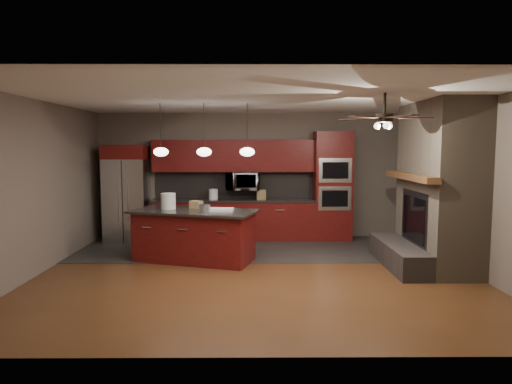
{
  "coord_description": "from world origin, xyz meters",
  "views": [
    {
      "loc": [
        -0.05,
        -7.26,
        2.05
      ],
      "look_at": [
        0.0,
        0.6,
        1.27
      ],
      "focal_mm": 32.0,
      "sensor_mm": 36.0,
      "label": 1
    }
  ],
  "objects_px": {
    "paint_can": "(204,208)",
    "counter_bucket": "(213,194)",
    "counter_box": "(261,195)",
    "paint_tray": "(220,210)",
    "cardboard_box": "(196,204)",
    "white_bucket": "(168,201)",
    "microwave": "(243,181)",
    "kitchen_island": "(194,235)",
    "refrigerator": "(127,193)",
    "oven_tower": "(333,186)"
  },
  "relations": [
    {
      "from": "refrigerator",
      "to": "kitchen_island",
      "type": "bearing_deg",
      "value": -47.03
    },
    {
      "from": "microwave",
      "to": "kitchen_island",
      "type": "distance_m",
      "value": 2.27
    },
    {
      "from": "refrigerator",
      "to": "paint_tray",
      "type": "relative_size",
      "value": 4.61
    },
    {
      "from": "oven_tower",
      "to": "paint_tray",
      "type": "bearing_deg",
      "value": -139.75
    },
    {
      "from": "kitchen_island",
      "to": "counter_bucket",
      "type": "height_order",
      "value": "counter_bucket"
    },
    {
      "from": "microwave",
      "to": "oven_tower",
      "type": "bearing_deg",
      "value": -1.66
    },
    {
      "from": "microwave",
      "to": "counter_box",
      "type": "relative_size",
      "value": 3.39
    },
    {
      "from": "refrigerator",
      "to": "white_bucket",
      "type": "relative_size",
      "value": 7.22
    },
    {
      "from": "paint_can",
      "to": "paint_tray",
      "type": "relative_size",
      "value": 0.44
    },
    {
      "from": "refrigerator",
      "to": "paint_can",
      "type": "distance_m",
      "value": 2.78
    },
    {
      "from": "kitchen_island",
      "to": "cardboard_box",
      "type": "relative_size",
      "value": 11.28
    },
    {
      "from": "refrigerator",
      "to": "cardboard_box",
      "type": "bearing_deg",
      "value": -41.97
    },
    {
      "from": "white_bucket",
      "to": "refrigerator",
      "type": "bearing_deg",
      "value": 126.11
    },
    {
      "from": "paint_can",
      "to": "counter_box",
      "type": "bearing_deg",
      "value": 63.58
    },
    {
      "from": "kitchen_island",
      "to": "microwave",
      "type": "bearing_deg",
      "value": 83.84
    },
    {
      "from": "kitchen_island",
      "to": "counter_bucket",
      "type": "bearing_deg",
      "value": 101.43
    },
    {
      "from": "paint_can",
      "to": "counter_box",
      "type": "xyz_separation_m",
      "value": [
        1.02,
        2.06,
        0.02
      ]
    },
    {
      "from": "kitchen_island",
      "to": "paint_tray",
      "type": "relative_size",
      "value": 5.3
    },
    {
      "from": "white_bucket",
      "to": "microwave",
      "type": "bearing_deg",
      "value": 53.53
    },
    {
      "from": "counter_bucket",
      "to": "counter_box",
      "type": "height_order",
      "value": "counter_bucket"
    },
    {
      "from": "microwave",
      "to": "refrigerator",
      "type": "bearing_deg",
      "value": -177.02
    },
    {
      "from": "oven_tower",
      "to": "kitchen_island",
      "type": "bearing_deg",
      "value": -146.16
    },
    {
      "from": "counter_box",
      "to": "kitchen_island",
      "type": "bearing_deg",
      "value": -130.61
    },
    {
      "from": "oven_tower",
      "to": "counter_box",
      "type": "distance_m",
      "value": 1.58
    },
    {
      "from": "white_bucket",
      "to": "counter_box",
      "type": "bearing_deg",
      "value": 44.34
    },
    {
      "from": "microwave",
      "to": "kitchen_island",
      "type": "relative_size",
      "value": 0.3
    },
    {
      "from": "paint_tray",
      "to": "cardboard_box",
      "type": "distance_m",
      "value": 0.61
    },
    {
      "from": "paint_tray",
      "to": "microwave",
      "type": "bearing_deg",
      "value": 84.18
    },
    {
      "from": "oven_tower",
      "to": "kitchen_island",
      "type": "relative_size",
      "value": 0.99
    },
    {
      "from": "oven_tower",
      "to": "microwave",
      "type": "height_order",
      "value": "oven_tower"
    },
    {
      "from": "white_bucket",
      "to": "paint_can",
      "type": "distance_m",
      "value": 0.8
    },
    {
      "from": "white_bucket",
      "to": "counter_box",
      "type": "relative_size",
      "value": 1.34
    },
    {
      "from": "kitchen_island",
      "to": "cardboard_box",
      "type": "distance_m",
      "value": 0.6
    },
    {
      "from": "paint_tray",
      "to": "counter_box",
      "type": "relative_size",
      "value": 2.1
    },
    {
      "from": "kitchen_island",
      "to": "paint_tray",
      "type": "bearing_deg",
      "value": 7.04
    },
    {
      "from": "paint_can",
      "to": "microwave",
      "type": "bearing_deg",
      "value": 74.01
    },
    {
      "from": "cardboard_box",
      "to": "kitchen_island",
      "type": "bearing_deg",
      "value": -64.57
    },
    {
      "from": "counter_box",
      "to": "paint_tray",
      "type": "bearing_deg",
      "value": -118.06
    },
    {
      "from": "cardboard_box",
      "to": "counter_bucket",
      "type": "distance_m",
      "value": 1.61
    },
    {
      "from": "cardboard_box",
      "to": "counter_box",
      "type": "height_order",
      "value": "counter_box"
    },
    {
      "from": "paint_can",
      "to": "counter_bucket",
      "type": "distance_m",
      "value": 2.11
    },
    {
      "from": "counter_bucket",
      "to": "counter_box",
      "type": "bearing_deg",
      "value": -2.73
    },
    {
      "from": "kitchen_island",
      "to": "paint_can",
      "type": "relative_size",
      "value": 12.06
    },
    {
      "from": "microwave",
      "to": "counter_bucket",
      "type": "bearing_deg",
      "value": -175.58
    },
    {
      "from": "oven_tower",
      "to": "refrigerator",
      "type": "relative_size",
      "value": 1.14
    },
    {
      "from": "oven_tower",
      "to": "white_bucket",
      "type": "relative_size",
      "value": 8.24
    },
    {
      "from": "refrigerator",
      "to": "counter_bucket",
      "type": "height_order",
      "value": "refrigerator"
    },
    {
      "from": "paint_can",
      "to": "kitchen_island",
      "type": "bearing_deg",
      "value": 135.06
    },
    {
      "from": "oven_tower",
      "to": "cardboard_box",
      "type": "relative_size",
      "value": 11.19
    },
    {
      "from": "kitchen_island",
      "to": "white_bucket",
      "type": "height_order",
      "value": "white_bucket"
    }
  ]
}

